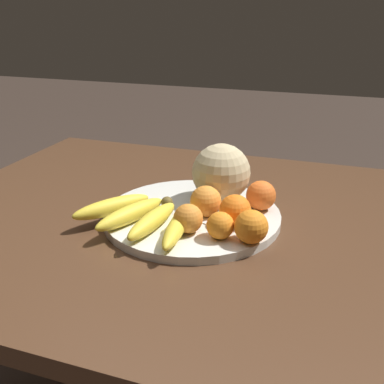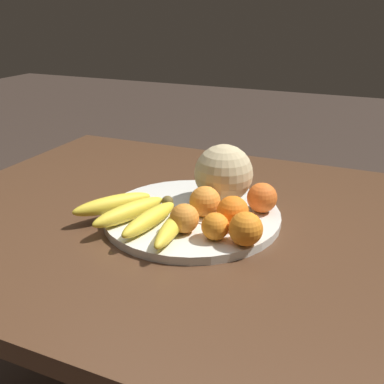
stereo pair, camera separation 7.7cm
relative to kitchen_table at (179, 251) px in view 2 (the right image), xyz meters
The scene contains 11 objects.
kitchen_table is the anchor object (origin of this frame).
fruit_bowl 0.12m from the kitchen_table, 16.92° to the right, with size 0.41×0.41×0.02m.
melon 0.22m from the kitchen_table, 42.09° to the left, with size 0.14×0.14×0.14m.
banana_bunch 0.18m from the kitchen_table, 111.57° to the right, with size 0.28×0.23×0.04m.
orange_front_left 0.28m from the kitchen_table, 28.85° to the right, with size 0.07×0.07×0.07m.
orange_front_right 0.23m from the kitchen_table, 39.68° to the right, with size 0.06×0.06×0.06m.
orange_mid_center 0.22m from the kitchen_table, 16.68° to the right, with size 0.07×0.07×0.07m.
orange_back_left 0.18m from the kitchen_table, 15.37° to the right, with size 0.07×0.07×0.07m.
orange_back_right 0.25m from the kitchen_table, 15.83° to the left, with size 0.07×0.07×0.07m.
orange_top_small 0.20m from the kitchen_table, 58.87° to the right, with size 0.06×0.06×0.06m.
produce_tag 0.16m from the kitchen_table, 28.12° to the right, with size 0.09×0.05×0.00m.
Camera 2 is at (0.42, -0.88, 1.22)m, focal length 42.00 mm.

